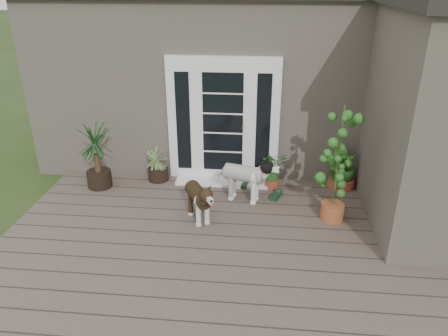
# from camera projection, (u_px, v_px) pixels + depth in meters

# --- Properties ---
(deck) EXTENTS (6.20, 4.60, 0.12)m
(deck) POSITION_uv_depth(u_px,v_px,m) (221.00, 254.00, 5.71)
(deck) COLOR #6B5B4C
(deck) RESTS_ON ground
(house_main) EXTENTS (7.40, 4.00, 3.10)m
(house_main) POSITION_uv_depth(u_px,v_px,m) (243.00, 74.00, 8.93)
(house_main) COLOR #665E54
(house_main) RESTS_ON ground
(house_wing) EXTENTS (1.60, 2.40, 3.10)m
(house_wing) POSITION_uv_depth(u_px,v_px,m) (441.00, 128.00, 5.82)
(house_wing) COLOR #665E54
(house_wing) RESTS_ON ground
(door_unit) EXTENTS (1.90, 0.14, 2.15)m
(door_unit) POSITION_uv_depth(u_px,v_px,m) (223.00, 121.00, 7.24)
(door_unit) COLOR white
(door_unit) RESTS_ON deck
(door_step) EXTENTS (1.60, 0.40, 0.05)m
(door_step) POSITION_uv_depth(u_px,v_px,m) (222.00, 181.00, 7.50)
(door_step) COLOR white
(door_step) RESTS_ON deck
(brindle_dog) EXTENTS (0.64, 0.80, 0.62)m
(brindle_dog) POSITION_uv_depth(u_px,v_px,m) (198.00, 202.00, 6.25)
(brindle_dog) COLOR #352513
(brindle_dog) RESTS_ON deck
(white_dog) EXTENTS (0.89, 0.56, 0.69)m
(white_dog) POSITION_uv_depth(u_px,v_px,m) (244.00, 181.00, 6.79)
(white_dog) COLOR silver
(white_dog) RESTS_ON deck
(spider_plant) EXTENTS (0.69, 0.69, 0.63)m
(spider_plant) POSITION_uv_depth(u_px,v_px,m) (158.00, 163.00, 7.48)
(spider_plant) COLOR #A2B670
(spider_plant) RESTS_ON deck
(yucca) EXTENTS (0.99, 0.99, 1.13)m
(yucca) POSITION_uv_depth(u_px,v_px,m) (96.00, 156.00, 7.14)
(yucca) COLOR #113313
(yucca) RESTS_ON deck
(herb_a) EXTENTS (0.58, 0.58, 0.58)m
(herb_a) POSITION_uv_depth(u_px,v_px,m) (272.00, 172.00, 7.22)
(herb_a) COLOR #17521C
(herb_a) RESTS_ON deck
(herb_b) EXTENTS (0.41, 0.41, 0.53)m
(herb_b) POSITION_uv_depth(u_px,v_px,m) (337.00, 174.00, 7.22)
(herb_b) COLOR #1C6420
(herb_b) RESTS_ON deck
(herb_c) EXTENTS (0.32, 0.32, 0.50)m
(herb_c) POSITION_uv_depth(u_px,v_px,m) (346.00, 175.00, 7.21)
(herb_c) COLOR #214F16
(herb_c) RESTS_ON deck
(sapling) EXTENTS (0.57, 0.57, 1.82)m
(sapling) POSITION_uv_depth(u_px,v_px,m) (338.00, 163.00, 6.02)
(sapling) COLOR #225317
(sapling) RESTS_ON deck
(clog_left) EXTENTS (0.19, 0.30, 0.09)m
(clog_left) POSITION_uv_depth(u_px,v_px,m) (245.00, 184.00, 7.36)
(clog_left) COLOR #163719
(clog_left) RESTS_ON deck
(clog_right) EXTENTS (0.27, 0.37, 0.10)m
(clog_right) POSITION_uv_depth(u_px,v_px,m) (276.00, 195.00, 6.98)
(clog_right) COLOR #15341F
(clog_right) RESTS_ON deck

